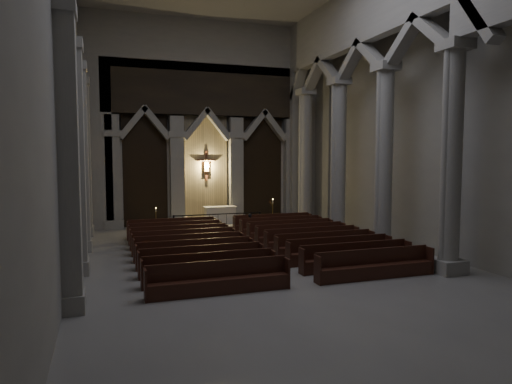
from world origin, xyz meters
TOP-DOWN VIEW (x-y plane):
  - room at (0.00, 0.00)m, footprint 24.00×24.10m
  - sanctuary_wall at (0.00, 11.54)m, footprint 14.00×0.77m
  - right_arcade at (5.50, 1.33)m, footprint 1.00×24.00m
  - left_pilasters at (-6.75, 3.50)m, footprint 0.60×13.00m
  - sanctuary_step at (0.00, 10.60)m, footprint 8.50×2.60m
  - altar at (0.59, 10.80)m, footprint 1.91×0.76m
  - altar_rail at (0.00, 8.85)m, footprint 4.94×0.09m
  - candle_stand_left at (-3.24, 9.84)m, footprint 0.22×0.22m
  - candle_stand_right at (3.45, 9.52)m, footprint 0.27×0.27m
  - pews at (0.00, 2.62)m, footprint 9.79×10.24m
  - worshipper at (1.28, 7.03)m, footprint 0.43×0.30m

SIDE VIEW (x-z plane):
  - sanctuary_step at x=0.00m, z-range 0.00..0.15m
  - pews at x=0.00m, z-range -0.17..0.81m
  - candle_stand_left at x=-3.24m, z-range -0.29..1.00m
  - candle_stand_right at x=3.45m, z-range -0.36..1.23m
  - worshipper at x=1.28m, z-range 0.00..1.13m
  - altar at x=0.59m, z-range 0.15..1.13m
  - altar_rail at x=0.00m, z-range 0.16..1.13m
  - left_pilasters at x=-6.75m, z-range -0.10..7.92m
  - sanctuary_wall at x=0.00m, z-range 0.62..12.62m
  - room at x=0.00m, z-range 1.60..13.60m
  - right_arcade at x=5.50m, z-range 1.83..13.83m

